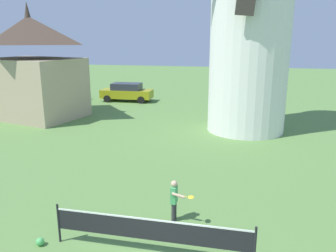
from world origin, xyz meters
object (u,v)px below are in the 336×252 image
at_px(stray_ball, 40,242).
at_px(player_far, 175,198).
at_px(parked_car_silver, 61,91).
at_px(chapel, 33,69).
at_px(parked_car_mustard, 127,92).
at_px(tennis_net, 151,230).

bearing_deg(stray_ball, player_far, 32.12).
bearing_deg(player_far, parked_car_silver, 127.60).
bearing_deg(chapel, parked_car_mustard, 59.74).
relative_size(tennis_net, chapel, 0.67).
distance_m(player_far, stray_ball, 3.85).
distance_m(stray_ball, chapel, 16.51).
bearing_deg(stray_ball, chapel, 123.24).
distance_m(tennis_net, parked_car_silver, 23.94).
distance_m(tennis_net, stray_ball, 3.02).
relative_size(parked_car_silver, parked_car_mustard, 0.92).
height_order(tennis_net, parked_car_mustard, parked_car_mustard).
xyz_separation_m(parked_car_silver, chapel, (1.75, -6.44, 2.47)).
height_order(player_far, parked_car_mustard, parked_car_mustard).
distance_m(player_far, chapel, 16.91).
relative_size(player_far, stray_ball, 5.89).
height_order(parked_car_mustard, chapel, chapel).
bearing_deg(stray_ball, parked_car_mustard, 103.03).
xyz_separation_m(parked_car_silver, parked_car_mustard, (5.86, 0.61, 0.00)).
height_order(tennis_net, stray_ball, tennis_net).
height_order(parked_car_silver, chapel, chapel).
bearing_deg(tennis_net, stray_ball, -174.62).
relative_size(parked_car_silver, chapel, 0.53).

